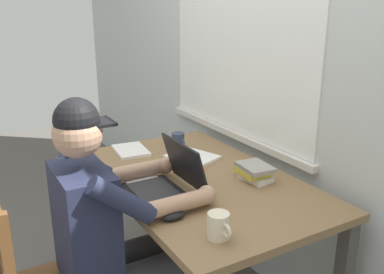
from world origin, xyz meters
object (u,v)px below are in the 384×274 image
Objects in this scene: coffee_mug_white at (219,226)px; book_stack_main at (254,172)px; seated_person at (111,224)px; laptop at (168,182)px; landscape_photo_print at (192,168)px; coffee_mug_dark at (178,142)px; desk at (198,196)px; computer_mouse at (173,215)px.

book_stack_main is at bearing 128.68° from coffee_mug_white.
seated_person is 0.30m from laptop.
seated_person is 3.73× the size of laptop.
laptop is at bearing 90.60° from seated_person.
book_stack_main reaches higher than landscape_photo_print.
coffee_mug_dark is at bearing 129.51° from seated_person.
coffee_mug_dark reaches higher than coffee_mug_white.
landscape_photo_print is at bearing 166.05° from desk.
book_stack_main is at bearing 53.29° from desk.
laptop is 0.57m from coffee_mug_dark.
laptop is 0.43m from book_stack_main.
computer_mouse is 0.53m from landscape_photo_print.
seated_person reaches higher than coffee_mug_white.
landscape_photo_print reaches higher than desk.
landscape_photo_print is at bearing 142.11° from computer_mouse.
seated_person is 0.51m from coffee_mug_white.
desk is at bearing -19.73° from landscape_photo_print.
landscape_photo_print is (-0.11, 0.03, 0.10)m from desk.
computer_mouse is 0.81m from coffee_mug_dark.
desk is at bearing 135.95° from computer_mouse.
seated_person is 0.71m from book_stack_main.
desk is at bearing 156.52° from coffee_mug_white.
desk is 0.15m from landscape_photo_print.
computer_mouse is 0.55× the size of book_stack_main.
coffee_mug_white is 0.65× the size of book_stack_main.
coffee_mug_white reaches higher than book_stack_main.
desk is at bearing 100.32° from seated_person.
landscape_photo_print is at bearing 129.65° from laptop.
laptop is 0.31m from landscape_photo_print.
book_stack_main is (0.16, 0.22, 0.14)m from desk.
coffee_mug_white is 1.07× the size of coffee_mug_dark.
desk is 4.05× the size of laptop.
computer_mouse reaches higher than desk.
book_stack_main is (-0.15, 0.52, 0.02)m from computer_mouse.
landscape_photo_print is at bearing 158.13° from coffee_mug_white.
landscape_photo_print is (0.29, -0.08, -0.05)m from coffee_mug_dark.
seated_person is 10.41× the size of coffee_mug_white.
desk is 0.58m from coffee_mug_white.
computer_mouse is at bearing -22.11° from laptop.
laptop is (-0.00, 0.27, 0.13)m from seated_person.
seated_person is (0.09, -0.48, 0.02)m from desk.
desk is 7.38× the size of book_stack_main.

